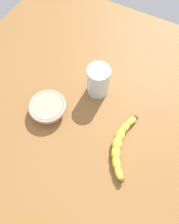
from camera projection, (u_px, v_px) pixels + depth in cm
name	position (u px, v px, depth cm)	size (l,w,h in cm)	color
wooden_tabletop	(90.00, 116.00, 76.86)	(120.00, 120.00, 3.00)	brown
banana	(120.00, 144.00, 68.77)	(9.19, 23.79, 3.34)	yellow
smoothie_glass	(98.00, 81.00, 74.71)	(8.23, 8.23, 12.27)	silver
ceramic_bowl	(48.00, 107.00, 73.84)	(13.43, 13.43, 4.30)	tan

